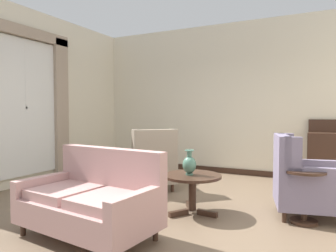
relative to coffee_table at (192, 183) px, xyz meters
The scene contains 11 objects.
ground 0.51m from the coffee_table, 134.34° to the right, with size 8.98×8.98×0.00m, color brown.
wall_back 3.17m from the coffee_table, 94.27° to the left, with size 6.58×0.08×3.29m, color beige.
wall_left 3.71m from the coffee_table, 168.18° to the left, with size 0.08×4.38×3.29m, color beige.
baseboard_back 2.88m from the coffee_table, 94.35° to the left, with size 6.42×0.03×0.12m, color #382319.
window_with_curtains 3.54m from the coffee_table, behind, with size 0.12×1.95×2.78m.
coffee_table is the anchor object (origin of this frame).
porcelain_vase 0.26m from the coffee_table, 130.75° to the right, with size 0.18×0.18×0.34m.
settee 1.39m from the coffee_table, 119.95° to the right, with size 1.59×1.01×0.94m.
armchair_near_window 1.45m from the coffee_table, 141.52° to the left, with size 1.16×1.17×1.06m.
armchair_near_sideboard 1.44m from the coffee_table, 21.48° to the left, with size 1.00×0.92×1.06m.
side_table 1.38m from the coffee_table, 10.75° to the left, with size 0.50×0.50×0.65m.
Camera 1 is at (1.76, -3.60, 1.36)m, focal length 33.24 mm.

